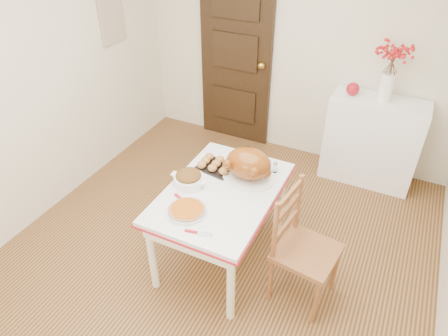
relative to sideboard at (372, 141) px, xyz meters
The scene contains 18 objects.
floor 2.06m from the sideboard, 117.62° to the right, with size 3.50×4.00×0.00m, color #412A13.
wall_back 1.24m from the sideboard, 166.71° to the left, with size 3.50×0.00×2.50m, color beige.
wall_left 3.31m from the sideboard, 146.42° to the right, with size 0.00×4.00×2.50m, color beige.
door_back 1.74m from the sideboard, behind, with size 0.85×0.06×2.06m, color black.
photo_board 2.92m from the sideboard, 167.71° to the right, with size 0.03×0.35×0.45m, color #C4B597.
sideboard is the anchor object (origin of this frame).
kitchen_table 1.91m from the sideboard, 117.78° to the right, with size 0.82×1.19×0.71m, color white, non-canonical shape.
chair_oak 1.78m from the sideboard, 95.12° to the right, with size 0.43×0.43×0.96m, color brown, non-canonical shape.
berry_vase 0.74m from the sideboard, ahead, with size 0.29×0.29×0.57m, color white, non-canonical shape.
apple 0.60m from the sideboard, behind, with size 0.13×0.13×0.13m, color maroon.
turkey_platter 1.69m from the sideboard, 117.65° to the right, with size 0.42×0.34×0.27m, color brown, non-canonical shape.
pumpkin_pie 2.27m from the sideboard, 116.21° to the right, with size 0.27×0.27×0.06m, color #A94E0E.
stuffing_dish 2.10m from the sideboard, 123.67° to the right, with size 0.30×0.23×0.11m, color #5D3B10, non-canonical shape.
rolls_tray 1.81m from the sideboard, 126.21° to the right, with size 0.28×0.22×0.08m, color #A4793A, non-canonical shape.
pie_server 2.34m from the sideboard, 110.81° to the right, with size 0.19×0.05×0.01m, color silver, non-canonical shape.
carving_knife 2.22m from the sideboard, 118.64° to the right, with size 0.26×0.06×0.01m, color silver, non-canonical shape.
drinking_glass 1.52m from the sideboard, 126.56° to the right, with size 0.06×0.06×0.10m, color white.
shaker_pair 1.46m from the sideboard, 116.23° to the right, with size 0.09×0.04×0.09m, color white, non-canonical shape.
Camera 1 is at (1.13, -2.09, 2.66)m, focal length 32.69 mm.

